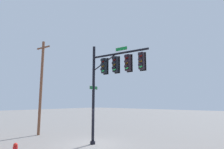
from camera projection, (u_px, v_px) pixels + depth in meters
ground_plane at (93, 144)px, 13.06m from camera, size 120.00×120.00×0.00m
signal_pole_assembly at (113, 72)px, 12.80m from camera, size 4.59×1.16×7.19m
utility_pole at (41, 85)px, 17.32m from camera, size 1.80×0.36×8.82m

